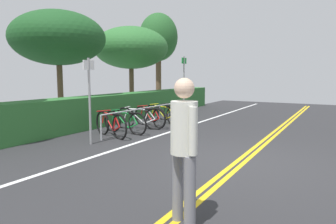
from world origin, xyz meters
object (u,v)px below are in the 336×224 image
at_px(sign_post_near, 89,93).
at_px(bike_rack, 148,112).
at_px(bicycle_2, 140,118).
at_px(bicycle_3, 150,116).
at_px(bicycle_4, 163,114).
at_px(bicycle_0, 111,124).
at_px(pedestrian, 184,141).
at_px(bicycle_5, 175,112).
at_px(tree_extra, 158,38).
at_px(bicycle_1, 125,122).
at_px(tree_mid, 58,38).
at_px(sign_post_far, 184,82).
at_px(tree_far_right, 131,48).

bearing_deg(sign_post_near, bike_rack, 1.99).
bearing_deg(bicycle_2, bicycle_3, 2.67).
height_order(bicycle_2, bicycle_4, bicycle_2).
distance_m(bicycle_0, bicycle_4, 3.00).
xyz_separation_m(bicycle_3, pedestrian, (-5.96, -4.36, 0.69)).
height_order(bicycle_5, tree_extra, tree_extra).
xyz_separation_m(bicycle_1, sign_post_near, (-1.69, -0.18, 1.01)).
height_order(sign_post_near, tree_mid, tree_mid).
relative_size(bicycle_4, tree_extra, 0.33).
bearing_deg(tree_mid, bike_rack, -77.05).
relative_size(sign_post_far, tree_far_right, 0.63).
bearing_deg(sign_post_far, bicycle_2, 178.45).
xyz_separation_m(bicycle_1, bicycle_3, (1.53, 0.06, -0.00)).
bearing_deg(sign_post_far, tree_far_right, 81.95).
bearing_deg(bicycle_2, bicycle_4, -0.89).
xyz_separation_m(bicycle_2, bicycle_5, (2.23, -0.13, -0.03)).
height_order(bicycle_0, bicycle_5, bicycle_0).
distance_m(bicycle_0, sign_post_near, 1.44).
xyz_separation_m(bike_rack, bicycle_5, (1.91, -0.02, -0.22)).
relative_size(bicycle_2, sign_post_near, 0.79).
distance_m(bicycle_1, pedestrian, 6.21).
bearing_deg(tree_mid, bicycle_4, -59.54).
bearing_deg(bicycle_2, bike_rack, -18.19).
bearing_deg(bicycle_4, tree_mid, 120.46).
distance_m(bicycle_5, tree_far_right, 4.33).
bearing_deg(sign_post_near, bicycle_2, 4.65).
distance_m(bicycle_0, tree_mid, 4.44).
xyz_separation_m(bicycle_5, tree_far_right, (1.33, 3.07, 2.75)).
bearing_deg(bicycle_1, tree_mid, 82.97).
distance_m(bicycle_0, bicycle_5, 3.75).
xyz_separation_m(bicycle_4, tree_mid, (-1.94, 3.30, 2.81)).
xyz_separation_m(sign_post_far, tree_far_right, (0.43, 3.03, 1.55)).
xyz_separation_m(bike_rack, bicycle_4, (1.16, 0.08, -0.20)).
height_order(bicycle_0, sign_post_far, sign_post_far).
relative_size(bicycle_4, tree_mid, 0.43).
bearing_deg(bike_rack, tree_mid, 102.95).
height_order(tree_mid, tree_extra, tree_extra).
bearing_deg(bicycle_5, tree_extra, 37.00).
height_order(bicycle_0, tree_extra, tree_extra).
height_order(bicycle_0, bicycle_3, bicycle_0).
height_order(bicycle_3, sign_post_near, sign_post_near).
height_order(bicycle_1, tree_far_right, tree_far_right).
relative_size(sign_post_near, tree_far_right, 0.55).
bearing_deg(sign_post_near, bicycle_1, 6.17).
height_order(bicycle_0, bicycle_4, bicycle_0).
xyz_separation_m(sign_post_far, tree_mid, (-3.58, 3.36, 1.61)).
relative_size(bike_rack, bicycle_0, 2.87).
bearing_deg(bicycle_1, sign_post_near, -173.83).
xyz_separation_m(bicycle_0, bicycle_5, (3.75, -0.11, -0.03)).
xyz_separation_m(bike_rack, sign_post_near, (-2.88, -0.10, 0.80)).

